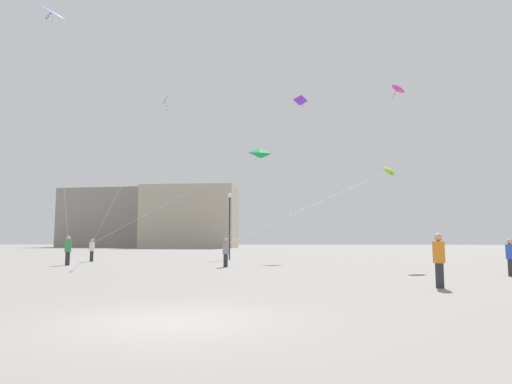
% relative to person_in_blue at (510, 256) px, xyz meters
% --- Properties ---
extents(ground_plane, '(300.00, 300.00, 0.00)m').
position_rel_person_in_blue_xyz_m(ground_plane, '(-11.70, -12.00, -0.88)').
color(ground_plane, gray).
extents(person_in_blue, '(0.35, 0.35, 1.61)m').
position_rel_person_in_blue_xyz_m(person_in_blue, '(0.00, 0.00, 0.00)').
color(person_in_blue, '#2D2D33').
rests_on(person_in_blue, ground_plane).
extents(person_in_grey, '(0.36, 0.36, 1.67)m').
position_rel_person_in_blue_xyz_m(person_in_grey, '(-13.29, 5.55, 0.03)').
color(person_in_grey, '#2D2D33').
rests_on(person_in_grey, ground_plane).
extents(person_in_white, '(0.36, 0.36, 1.66)m').
position_rel_person_in_blue_xyz_m(person_in_white, '(-24.08, 11.57, 0.03)').
color(person_in_white, '#2D2D33').
rests_on(person_in_white, ground_plane).
extents(person_in_orange, '(0.39, 0.39, 1.77)m').
position_rel_person_in_blue_xyz_m(person_in_orange, '(-4.58, -5.28, 0.09)').
color(person_in_orange, '#2D2D33').
rests_on(person_in_orange, ground_plane).
extents(person_in_green, '(0.39, 0.39, 1.80)m').
position_rel_person_in_blue_xyz_m(person_in_green, '(-23.29, 6.53, 0.10)').
color(person_in_green, '#2D2D33').
rests_on(person_in_green, ground_plane).
extents(kite_emerald_delta, '(12.44, 10.93, 8.97)m').
position_rel_person_in_blue_xyz_m(kite_emerald_delta, '(-12.78, 21.69, 8.77)').
color(kite_emerald_delta, green).
extents(kite_violet_delta, '(5.12, 13.92, 13.00)m').
position_rel_person_in_blue_xyz_m(kite_violet_delta, '(-8.94, 18.42, 12.45)').
color(kite_violet_delta, purple).
extents(kite_magenta_diamond, '(2.62, 10.73, 10.92)m').
position_rel_person_in_blue_xyz_m(kite_magenta_diamond, '(-2.11, 10.05, 10.84)').
color(kite_magenta_diamond, '#D12899').
extents(kite_cyan_delta, '(5.91, 1.40, 10.79)m').
position_rel_person_in_blue_xyz_m(kite_cyan_delta, '(-18.77, 10.85, 10.58)').
color(kite_cyan_delta, '#1EB2C6').
extents(kite_lime_diamond, '(13.78, 18.41, 7.39)m').
position_rel_person_in_blue_xyz_m(kite_lime_diamond, '(-0.41, 23.02, 7.19)').
color(kite_lime_diamond, '#8CD12D').
extents(kite_cobalt_delta, '(1.30, 4.23, 13.72)m').
position_rel_person_in_blue_xyz_m(kite_cobalt_delta, '(-23.15, 3.22, 13.57)').
color(kite_cobalt_delta, blue).
extents(building_left_hall, '(27.18, 12.92, 13.12)m').
position_rel_person_in_blue_xyz_m(building_left_hall, '(-48.70, 80.18, 5.68)').
color(building_left_hall, gray).
rests_on(building_left_hall, ground_plane).
extents(building_centre_hall, '(18.79, 10.12, 12.54)m').
position_rel_person_in_blue_xyz_m(building_centre_hall, '(-30.70, 70.83, 5.39)').
color(building_centre_hall, '#B2A893').
rests_on(building_centre_hall, ground_plane).
extents(lamppost_east, '(0.36, 0.36, 5.33)m').
position_rel_person_in_blue_xyz_m(lamppost_east, '(-14.52, 15.51, 2.66)').
color(lamppost_east, '#2D2D30').
rests_on(lamppost_east, ground_plane).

